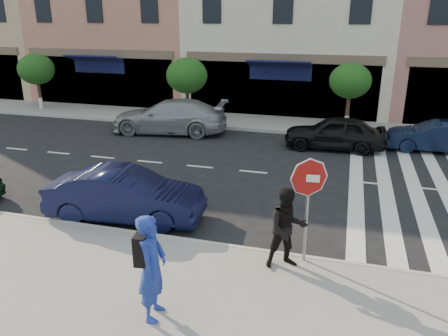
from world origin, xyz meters
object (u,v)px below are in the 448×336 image
walker (287,228)px  car_far_mid (334,133)px  car_far_right (436,137)px  stop_sign (308,187)px  photographer (152,268)px  car_near_mid (125,195)px  car_far_left (169,116)px

walker → car_far_mid: (0.55, 9.67, -0.36)m
car_far_right → stop_sign: bearing=-22.3°
car_far_mid → walker: bearing=-5.2°
car_far_mid → car_far_right: 4.00m
photographer → car_near_mid: 4.49m
stop_sign → car_far_mid: stop_sign is taller
car_far_left → stop_sign: bearing=29.4°
stop_sign → car_far_left: bearing=118.3°
photographer → car_far_right: photographer is taller
photographer → walker: 3.04m
car_near_mid → car_far_left: 9.16m
car_near_mid → car_far_mid: bearing=-37.4°
stop_sign → walker: (-0.35, -0.33, -0.84)m
stop_sign → photographer: stop_sign is taller
photographer → car_far_mid: photographer is taller
car_near_mid → car_far_mid: (5.07, 8.27, -0.00)m
walker → car_far_right: walker is taller
photographer → car_far_left: photographer is taller
car_far_mid → car_far_right: bearing=98.9°
car_far_mid → car_far_right: (3.93, 0.75, -0.07)m
walker → car_far_left: (-6.98, 10.23, -0.27)m
stop_sign → walker: 0.96m
stop_sign → car_near_mid: stop_sign is taller
stop_sign → photographer: (-2.36, -2.61, -0.74)m
stop_sign → car_near_mid: 5.13m
stop_sign → car_far_left: (-7.33, 9.90, -1.10)m
stop_sign → car_far_right: stop_sign is taller
stop_sign → car_far_right: 10.97m
stop_sign → car_far_mid: (0.20, 9.34, -1.19)m
photographer → stop_sign: bearing=-49.8°
stop_sign → car_far_mid: bearing=80.6°
stop_sign → car_near_mid: bearing=159.4°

